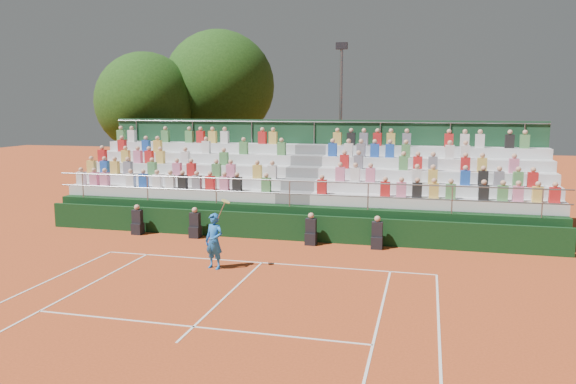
% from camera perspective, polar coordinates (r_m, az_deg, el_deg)
% --- Properties ---
extents(ground, '(90.00, 90.00, 0.00)m').
position_cam_1_polar(ground, '(18.35, -2.67, -7.20)').
color(ground, '#BE491F').
rests_on(ground, ground).
extents(courtside_wall, '(20.00, 0.15, 1.00)m').
position_cam_1_polar(courtside_wall, '(21.21, -0.20, -3.59)').
color(courtside_wall, black).
rests_on(courtside_wall, ground).
extents(line_officials, '(9.81, 0.40, 1.19)m').
position_cam_1_polar(line_officials, '(21.13, -3.76, -3.73)').
color(line_officials, black).
rests_on(line_officials, ground).
extents(grandstand, '(20.00, 5.20, 4.40)m').
position_cam_1_polar(grandstand, '(24.20, 1.67, -0.64)').
color(grandstand, black).
rests_on(grandstand, ground).
extents(tennis_player, '(0.90, 0.59, 2.22)m').
position_cam_1_polar(tennis_player, '(17.65, -7.50, -4.96)').
color(tennis_player, blue).
rests_on(tennis_player, ground).
extents(tree_west, '(5.52, 5.52, 7.98)m').
position_cam_1_polar(tree_west, '(32.58, -14.27, 8.81)').
color(tree_west, '#382114').
rests_on(tree_west, ground).
extents(tree_east, '(6.47, 6.47, 9.42)m').
position_cam_1_polar(tree_east, '(33.81, -7.00, 10.63)').
color(tree_east, '#382114').
rests_on(tree_east, ground).
extents(floodlight_mast, '(0.60, 0.25, 8.31)m').
position_cam_1_polar(floodlight_mast, '(30.32, 5.38, 8.34)').
color(floodlight_mast, gray).
rests_on(floodlight_mast, ground).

